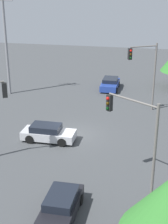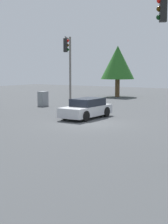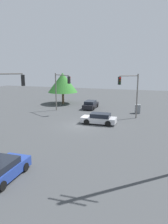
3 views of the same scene
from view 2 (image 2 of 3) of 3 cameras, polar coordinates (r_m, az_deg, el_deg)
The scene contains 5 objects.
ground_plane at distance 21.51m, azimuth 0.96°, elevation -1.88°, with size 80.00×80.00×0.00m, color #424447.
sedan_silver at distance 23.71m, azimuth 0.43°, elevation 0.58°, with size 4.32×1.88×1.37m.
traffic_signal_aux at distance 28.50m, azimuth -2.59°, elevation 8.62°, with size 2.60×1.58×6.08m.
electrical_cabinet at distance 31.61m, azimuth -6.83°, elevation 2.20°, with size 0.83×0.62×1.34m, color gray.
tree_left at distance 42.05m, azimuth 5.62°, elevation 8.16°, with size 4.07×4.07×6.16m.
Camera 2 is at (17.88, 11.47, 3.40)m, focal length 55.00 mm.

